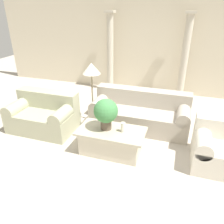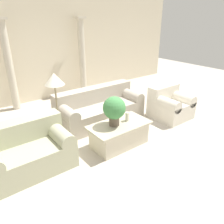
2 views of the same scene
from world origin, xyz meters
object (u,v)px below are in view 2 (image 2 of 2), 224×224
(potted_plant, at_px, (114,109))
(coffee_table, at_px, (119,134))
(loveseat, at_px, (27,151))
(sofa_long, at_px, (99,108))
(armchair, at_px, (170,104))
(floor_lamp, at_px, (54,83))

(potted_plant, bearing_deg, coffee_table, -15.21)
(loveseat, height_order, coffee_table, loveseat)
(sofa_long, xyz_separation_m, coffee_table, (-0.31, -1.13, -0.09))
(loveseat, distance_m, armchair, 3.53)
(coffee_table, height_order, potted_plant, potted_plant)
(loveseat, xyz_separation_m, armchair, (3.52, -0.12, 0.00))
(coffee_table, bearing_deg, floor_lamp, 127.18)
(sofa_long, height_order, potted_plant, potted_plant)
(potted_plant, bearing_deg, floor_lamp, 124.02)
(loveseat, bearing_deg, armchair, -1.97)
(coffee_table, height_order, floor_lamp, floor_lamp)
(potted_plant, distance_m, floor_lamp, 1.29)
(potted_plant, bearing_deg, armchair, 6.50)
(sofa_long, distance_m, floor_lamp, 1.40)
(potted_plant, xyz_separation_m, floor_lamp, (-0.69, 1.02, 0.39))
(coffee_table, xyz_separation_m, floor_lamp, (-0.79, 1.05, 0.95))
(potted_plant, relative_size, floor_lamp, 0.42)
(loveseat, relative_size, coffee_table, 1.14)
(armchair, bearing_deg, loveseat, 178.03)
(coffee_table, bearing_deg, loveseat, 167.42)
(floor_lamp, bearing_deg, potted_plant, -55.98)
(sofa_long, relative_size, loveseat, 1.51)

